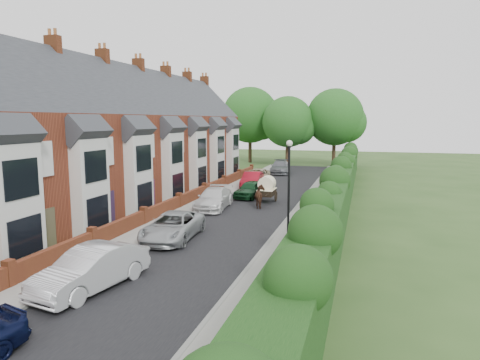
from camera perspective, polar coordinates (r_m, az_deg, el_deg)
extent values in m
plane|color=#2D4C1E|center=(19.41, -5.81, -10.51)|extent=(140.00, 140.00, 0.00)
cube|color=black|center=(29.66, 1.29, -3.93)|extent=(6.00, 58.00, 0.02)
cube|color=gray|center=(28.89, 9.19, -4.26)|extent=(2.20, 58.00, 0.12)
cube|color=gray|center=(30.85, -5.65, -3.41)|extent=(1.70, 58.00, 0.12)
cube|color=gray|center=(29.03, 7.13, -4.15)|extent=(0.18, 58.00, 0.13)
cube|color=gray|center=(30.56, -4.25, -3.49)|extent=(0.18, 58.00, 0.13)
cube|color=#113410|center=(28.50, 12.84, -2.09)|extent=(1.50, 58.00, 2.50)
cube|color=brown|center=(32.60, -17.32, 2.55)|extent=(8.00, 40.00, 6.50)
cube|color=#292B31|center=(32.47, -17.56, 8.27)|extent=(8.00, 40.20, 8.00)
cube|color=silver|center=(19.81, -27.67, -3.25)|extent=(0.70, 2.40, 5.20)
cube|color=black|center=(19.81, -26.66, -6.74)|extent=(0.06, 1.80, 1.60)
cube|color=black|center=(19.38, -27.11, 0.15)|extent=(0.06, 1.80, 1.60)
cube|color=#292B31|center=(19.60, -28.56, 5.42)|extent=(1.70, 2.60, 1.70)
cube|color=#3F2D2D|center=(21.85, -24.17, -6.21)|extent=(0.08, 0.90, 2.10)
cube|color=silver|center=(21.24, -24.84, 2.53)|extent=(0.12, 1.20, 1.60)
cube|color=silver|center=(23.60, -19.27, -1.10)|extent=(0.70, 2.40, 5.20)
cube|color=black|center=(23.60, -18.40, -4.02)|extent=(0.06, 1.80, 1.60)
cube|color=black|center=(23.23, -18.66, 1.78)|extent=(0.06, 1.80, 1.60)
cube|color=#292B31|center=(23.42, -19.91, 6.19)|extent=(1.70, 2.60, 1.70)
cube|color=#3F2D2D|center=(25.75, -16.96, -3.77)|extent=(0.08, 0.90, 2.10)
cube|color=silver|center=(25.21, -17.38, 3.66)|extent=(0.12, 1.20, 1.60)
cube|color=silver|center=(27.77, -13.29, 0.45)|extent=(0.70, 2.40, 5.20)
cube|color=black|center=(27.77, -12.55, -2.03)|extent=(0.06, 1.80, 1.60)
cube|color=black|center=(27.46, -12.70, 2.91)|extent=(0.06, 1.80, 1.60)
cube|color=#292B31|center=(27.62, -13.77, 6.64)|extent=(1.70, 2.60, 1.70)
cube|color=#3F2D2D|center=(29.97, -11.74, -1.95)|extent=(0.08, 0.90, 2.10)
cube|color=silver|center=(29.49, -12.00, 4.44)|extent=(0.12, 1.20, 1.60)
cube|color=silver|center=(32.18, -8.92, 1.59)|extent=(0.70, 2.40, 5.20)
cube|color=black|center=(32.18, -8.27, -0.55)|extent=(0.06, 1.80, 1.60)
cube|color=black|center=(31.91, -8.36, 3.71)|extent=(0.06, 1.80, 1.60)
cube|color=#292B31|center=(32.05, -9.28, 6.93)|extent=(1.70, 2.60, 1.70)
cube|color=#3F2D2D|center=(34.40, -7.84, -0.58)|extent=(0.08, 0.90, 2.10)
cube|color=silver|center=(33.97, -8.01, 4.99)|extent=(0.12, 1.20, 1.60)
cube|color=silver|center=(36.74, -5.61, 2.44)|extent=(0.70, 2.40, 5.20)
cube|color=black|center=(36.74, -5.04, 0.56)|extent=(0.06, 1.80, 1.60)
cube|color=black|center=(36.51, -5.09, 4.30)|extent=(0.06, 1.80, 1.60)
cube|color=#292B31|center=(36.63, -5.89, 7.12)|extent=(1.70, 2.60, 1.70)
cube|color=#3F2D2D|center=(38.97, -4.85, 0.47)|extent=(0.08, 0.90, 2.10)
cube|color=silver|center=(38.58, -4.95, 5.39)|extent=(0.12, 1.20, 1.60)
cube|color=silver|center=(41.40, -3.03, 3.09)|extent=(0.70, 2.40, 5.20)
cube|color=black|center=(41.40, -2.53, 1.43)|extent=(0.06, 1.80, 1.60)
cube|color=black|center=(41.20, -2.56, 4.75)|extent=(0.06, 1.80, 1.60)
cube|color=#292B31|center=(41.30, -3.26, 7.25)|extent=(1.70, 2.60, 1.70)
cube|color=#3F2D2D|center=(43.64, -2.49, 1.31)|extent=(0.08, 0.90, 2.10)
cube|color=silver|center=(43.27, -2.55, 5.70)|extent=(0.12, 1.20, 1.60)
cube|color=silver|center=(46.14, -0.98, 3.61)|extent=(0.70, 2.40, 5.20)
cube|color=black|center=(46.14, -0.54, 2.12)|extent=(0.06, 1.80, 1.60)
cube|color=black|center=(45.95, -0.54, 5.09)|extent=(0.06, 1.80, 1.60)
cube|color=#292B31|center=(46.05, -1.17, 7.34)|extent=(1.70, 2.60, 1.70)
cube|color=#3F2D2D|center=(48.37, -0.59, 1.97)|extent=(0.08, 0.90, 2.10)
cube|color=silver|center=(48.03, -0.62, 5.94)|extent=(0.12, 1.20, 1.60)
cube|color=brown|center=(28.74, -23.64, 15.66)|extent=(0.90, 0.50, 1.60)
cylinder|color=brown|center=(29.01, -24.06, 17.47)|extent=(0.20, 0.20, 0.50)
cylinder|color=brown|center=(28.76, -23.43, 17.59)|extent=(0.20, 0.20, 0.50)
cube|color=brown|center=(32.73, -17.85, 14.93)|extent=(0.90, 0.50, 1.60)
cylinder|color=brown|center=(32.97, -18.22, 16.53)|extent=(0.20, 0.20, 0.50)
cylinder|color=brown|center=(32.75, -17.62, 16.61)|extent=(0.20, 0.20, 0.50)
cube|color=brown|center=(36.97, -13.38, 14.26)|extent=(0.90, 0.50, 1.60)
cylinder|color=brown|center=(37.18, -13.71, 15.68)|extent=(0.20, 0.20, 0.50)
cylinder|color=brown|center=(36.99, -13.15, 15.74)|extent=(0.20, 0.20, 0.50)
cube|color=brown|center=(41.37, -9.87, 13.66)|extent=(0.90, 0.50, 1.60)
cylinder|color=brown|center=(41.57, -10.16, 14.95)|extent=(0.20, 0.20, 0.50)
cylinder|color=brown|center=(41.39, -9.65, 14.99)|extent=(0.20, 0.20, 0.50)
cube|color=brown|center=(45.90, -7.06, 13.15)|extent=(0.90, 0.50, 1.60)
cylinder|color=brown|center=(46.08, -7.32, 14.32)|extent=(0.20, 0.20, 0.50)
cylinder|color=brown|center=(45.92, -6.84, 14.35)|extent=(0.20, 0.20, 0.50)
cube|color=brown|center=(50.52, -4.77, 12.71)|extent=(0.90, 0.50, 1.60)
cylinder|color=brown|center=(50.68, -5.00, 13.77)|extent=(0.20, 0.20, 0.50)
cylinder|color=brown|center=(50.54, -4.56, 13.79)|extent=(0.20, 0.20, 0.50)
cube|color=brown|center=(19.90, -23.31, -9.32)|extent=(0.30, 4.70, 0.90)
cube|color=brown|center=(23.79, -15.62, -6.15)|extent=(0.30, 4.70, 0.90)
cube|color=brown|center=(28.04, -10.23, -3.84)|extent=(0.30, 4.70, 0.90)
cube|color=brown|center=(32.51, -6.31, -2.13)|extent=(0.30, 4.70, 0.90)
cube|color=brown|center=(37.11, -3.35, -0.83)|extent=(0.30, 4.70, 0.90)
cube|color=brown|center=(41.80, -1.06, 0.19)|extent=(0.30, 4.70, 0.90)
cube|color=brown|center=(46.56, 0.78, 0.99)|extent=(0.30, 4.70, 0.90)
cube|color=brown|center=(18.12, -28.43, -11.01)|extent=(0.35, 0.35, 1.10)
cube|color=brown|center=(21.76, -19.12, -7.36)|extent=(0.35, 0.35, 1.10)
cube|color=brown|center=(25.86, -12.70, -4.69)|extent=(0.35, 0.35, 1.10)
cube|color=brown|center=(30.24, -8.13, -2.74)|extent=(0.35, 0.35, 1.10)
cube|color=brown|center=(34.78, -4.73, -1.27)|extent=(0.35, 0.35, 1.10)
cube|color=brown|center=(39.43, -2.14, -0.15)|extent=(0.35, 0.35, 1.10)
cube|color=brown|center=(44.16, -0.09, 0.74)|extent=(0.35, 0.35, 1.10)
cube|color=brown|center=(48.94, 1.56, 1.45)|extent=(0.35, 0.35, 1.10)
cylinder|color=black|center=(21.66, 6.50, -2.01)|extent=(0.12, 0.12, 4.80)
cylinder|color=black|center=(21.37, 6.60, 4.47)|extent=(0.20, 0.20, 0.10)
sphere|color=silver|center=(21.37, 6.61, 4.87)|extent=(0.32, 0.32, 0.32)
cylinder|color=#332316|center=(58.02, 6.34, 4.25)|extent=(0.50, 0.50, 4.75)
sphere|color=#1D4B19|center=(57.90, 6.39, 7.72)|extent=(6.80, 6.80, 6.80)
sphere|color=#1D4B19|center=(57.98, 7.77, 7.04)|extent=(4.76, 4.76, 4.76)
cylinder|color=#332316|center=(59.27, 12.42, 4.43)|extent=(0.50, 0.50, 5.25)
sphere|color=#1D4B19|center=(59.17, 12.53, 8.19)|extent=(7.60, 7.60, 7.60)
sphere|color=#1D4B19|center=(59.38, 14.00, 7.43)|extent=(5.32, 5.32, 5.32)
cylinder|color=#332316|center=(62.22, 1.35, 4.90)|extent=(0.50, 0.50, 5.50)
sphere|color=#1D4B19|center=(62.13, 1.37, 8.65)|extent=(8.00, 8.00, 8.00)
sphere|color=#1D4B19|center=(62.02, 2.88, 7.93)|extent=(5.60, 5.60, 5.60)
imported|color=silver|center=(16.78, -19.20, -11.13)|extent=(2.48, 4.95, 1.56)
imported|color=#A5A9AD|center=(22.52, -8.96, -6.13)|extent=(2.67, 5.12, 1.38)
imported|color=silver|center=(29.88, -3.53, -2.49)|extent=(2.39, 5.04, 1.42)
imported|color=#11391C|center=(34.04, 1.44, -1.24)|extent=(2.22, 4.17, 1.35)
imported|color=maroon|center=(38.87, 1.63, 0.00)|extent=(1.88, 4.51, 1.45)
imported|color=#C5B28E|center=(42.39, 2.50, 0.59)|extent=(3.08, 5.13, 1.33)
imported|color=slate|center=(49.54, 5.39, 1.73)|extent=(2.67, 5.36, 1.49)
imported|color=#47291A|center=(30.22, 2.77, -2.24)|extent=(1.44, 2.02, 1.55)
cube|color=black|center=(32.11, 3.59, -1.64)|extent=(1.09, 1.81, 0.45)
cylinder|color=#F5E9BE|center=(32.01, 3.60, -0.52)|extent=(1.18, 1.13, 1.18)
cube|color=#F5E9BE|center=(32.07, 3.60, -1.24)|extent=(1.20, 1.86, 0.04)
cylinder|color=black|center=(32.82, 2.79, -2.07)|extent=(0.07, 0.82, 0.82)
cylinder|color=black|center=(32.57, 4.81, -2.16)|extent=(0.07, 0.82, 0.82)
cylinder|color=black|center=(31.21, 2.62, -1.83)|extent=(0.06, 1.63, 0.06)
cylinder|color=black|center=(31.07, 3.76, -1.88)|extent=(0.06, 1.63, 0.06)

